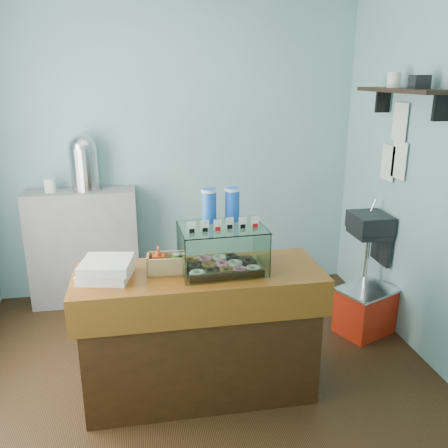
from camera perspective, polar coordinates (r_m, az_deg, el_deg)
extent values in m
plane|color=black|center=(3.72, -3.28, -17.02)|extent=(3.50, 3.50, 0.00)
cube|color=#7BAAB4|center=(4.62, -5.86, 8.57)|extent=(3.50, 0.04, 2.80)
cube|color=#7BAAB4|center=(1.74, 1.95, -6.51)|extent=(3.50, 0.04, 2.80)
cube|color=#7BAAB4|center=(3.76, 23.91, 5.14)|extent=(0.04, 3.00, 2.80)
cube|color=black|center=(4.25, 17.16, 0.19)|extent=(0.30, 0.35, 0.15)
cube|color=black|center=(4.37, 18.45, -2.23)|extent=(0.04, 0.30, 0.35)
cylinder|color=silver|center=(4.34, 17.54, 2.13)|extent=(0.02, 0.02, 0.12)
cylinder|color=silver|center=(4.37, 16.76, -4.20)|extent=(0.04, 0.04, 0.45)
cube|color=black|center=(3.88, 20.69, 14.81)|extent=(0.25, 1.00, 0.03)
cube|color=black|center=(3.58, 24.70, 12.61)|extent=(0.12, 0.03, 0.18)
cube|color=black|center=(4.26, 18.58, 13.81)|extent=(0.12, 0.03, 0.18)
cube|color=white|center=(4.12, 20.31, 7.21)|extent=(0.01, 0.21, 0.30)
cube|color=white|center=(4.27, 19.11, 6.98)|extent=(0.01, 0.21, 0.30)
cube|color=white|center=(4.12, 20.40, 11.44)|extent=(0.01, 0.21, 0.30)
cube|color=#41200C|center=(3.29, -2.87, -13.42)|extent=(1.50, 0.56, 0.84)
cube|color=#4D280A|center=(3.08, -3.00, -6.22)|extent=(1.60, 0.60, 0.06)
cube|color=#4D280A|center=(2.88, -2.25, -10.61)|extent=(1.60, 0.04, 0.18)
cube|color=gray|center=(4.68, -16.43, -2.73)|extent=(1.00, 0.32, 1.10)
cube|color=#331A0F|center=(3.08, -0.24, -5.36)|extent=(0.49, 0.36, 0.02)
torus|color=beige|center=(2.95, -3.17, -5.96)|extent=(0.10, 0.10, 0.03)
torus|color=black|center=(2.96, -1.47, -5.82)|extent=(0.10, 0.10, 0.03)
torus|color=brown|center=(2.98, 0.21, -5.67)|extent=(0.10, 0.10, 0.03)
torus|color=#D6648B|center=(3.00, 1.87, -5.52)|extent=(0.10, 0.10, 0.03)
torus|color=beige|center=(3.02, 3.50, -5.37)|extent=(0.10, 0.10, 0.03)
torus|color=black|center=(3.04, -3.51, -5.16)|extent=(0.10, 0.10, 0.03)
torus|color=brown|center=(3.06, -1.87, -5.03)|extent=(0.10, 0.10, 0.03)
torus|color=#D6648B|center=(3.07, -0.24, -4.90)|extent=(0.10, 0.10, 0.03)
torus|color=beige|center=(3.09, 1.36, -4.76)|extent=(0.10, 0.10, 0.03)
torus|color=black|center=(3.11, 2.95, -4.62)|extent=(0.10, 0.10, 0.03)
torus|color=brown|center=(3.14, -3.83, -4.42)|extent=(0.10, 0.10, 0.03)
torus|color=#D6648B|center=(3.16, -2.24, -4.30)|extent=(0.10, 0.10, 0.03)
torus|color=beige|center=(3.17, -0.67, -4.17)|extent=(0.10, 0.10, 0.03)
torus|color=black|center=(3.19, 0.89, -4.04)|extent=(0.10, 0.10, 0.03)
cube|color=white|center=(2.86, 0.58, -4.34)|extent=(0.53, 0.03, 0.29)
cube|color=white|center=(3.21, -0.98, -1.87)|extent=(0.53, 0.03, 0.29)
cube|color=white|center=(2.99, -5.18, -3.41)|extent=(0.02, 0.38, 0.29)
cube|color=white|center=(3.10, 4.52, -2.65)|extent=(0.02, 0.38, 0.29)
cube|color=white|center=(2.99, -0.25, -0.40)|extent=(0.56, 0.42, 0.01)
cube|color=white|center=(2.89, -3.97, -0.25)|extent=(0.05, 0.01, 0.07)
cube|color=black|center=(2.90, -3.96, -0.68)|extent=(0.03, 0.02, 0.02)
cube|color=white|center=(2.91, -2.39, -0.14)|extent=(0.05, 0.01, 0.07)
cube|color=black|center=(2.91, -2.38, -0.57)|extent=(0.03, 0.02, 0.02)
cube|color=white|center=(2.92, -0.82, -0.04)|extent=(0.05, 0.01, 0.07)
cube|color=#B9110E|center=(2.93, -0.82, -0.47)|extent=(0.03, 0.02, 0.02)
cube|color=white|center=(2.94, 0.73, 0.07)|extent=(0.05, 0.01, 0.07)
cube|color=black|center=(2.94, 0.73, -0.36)|extent=(0.03, 0.02, 0.02)
cube|color=white|center=(2.96, 2.27, 0.17)|extent=(0.05, 0.01, 0.07)
cube|color=black|center=(2.96, 2.26, -0.25)|extent=(0.03, 0.02, 0.02)
cube|color=white|center=(2.98, 3.78, 0.27)|extent=(0.05, 0.01, 0.07)
cube|color=#B9110E|center=(2.99, 3.77, -0.15)|extent=(0.03, 0.02, 0.02)
cylinder|color=blue|center=(3.06, -1.79, 2.22)|extent=(0.09, 0.09, 0.22)
cylinder|color=white|center=(3.03, -1.81, 4.05)|extent=(0.10, 0.10, 0.02)
cylinder|color=blue|center=(3.09, 1.00, 2.39)|extent=(0.09, 0.09, 0.22)
cylinder|color=white|center=(3.06, 1.01, 4.19)|extent=(0.10, 0.10, 0.02)
cube|color=tan|center=(3.07, -6.87, -5.70)|extent=(0.26, 0.17, 0.01)
cube|color=tan|center=(2.98, -6.92, -5.26)|extent=(0.25, 0.03, 0.12)
cube|color=tan|center=(3.11, -6.90, -4.30)|extent=(0.25, 0.03, 0.12)
cube|color=tan|center=(3.05, -9.13, -4.83)|extent=(0.02, 0.15, 0.12)
cube|color=tan|center=(3.05, -4.68, -4.70)|extent=(0.02, 0.15, 0.12)
imported|color=#C03E12|center=(3.04, -7.88, -4.18)|extent=(0.08, 0.08, 0.17)
cylinder|color=green|center=(3.05, -5.78, -4.70)|extent=(0.06, 0.06, 0.10)
cylinder|color=silver|center=(3.03, -5.81, -3.73)|extent=(0.05, 0.05, 0.01)
cube|color=white|center=(3.05, -13.99, -5.76)|extent=(0.36, 0.36, 0.06)
cube|color=white|center=(3.02, -13.94, -4.79)|extent=(0.35, 0.35, 0.06)
cylinder|color=silver|center=(4.53, -16.24, 3.99)|extent=(0.28, 0.28, 0.01)
cylinder|color=silver|center=(4.49, -16.44, 6.39)|extent=(0.25, 0.25, 0.38)
sphere|color=silver|center=(4.46, -16.65, 8.77)|extent=(0.25, 0.25, 0.25)
cube|color=red|center=(4.26, 16.61, -10.03)|extent=(0.53, 0.48, 0.38)
cube|color=silver|center=(4.18, 16.85, -7.58)|extent=(0.56, 0.50, 0.02)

